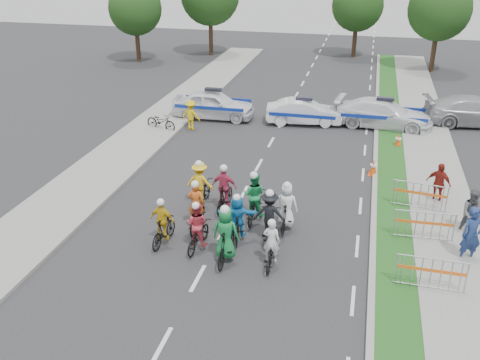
% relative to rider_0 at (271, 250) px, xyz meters
% --- Properties ---
extents(ground, '(90.00, 90.00, 0.00)m').
position_rel_rider_0_xyz_m(ground, '(-2.01, -1.23, -0.56)').
color(ground, '#28282B').
rests_on(ground, ground).
extents(curb_right, '(0.20, 60.00, 0.12)m').
position_rel_rider_0_xyz_m(curb_right, '(3.09, 3.77, -0.50)').
color(curb_right, gray).
rests_on(curb_right, ground).
extents(grass_strip, '(1.20, 60.00, 0.11)m').
position_rel_rider_0_xyz_m(grass_strip, '(3.79, 3.77, -0.50)').
color(grass_strip, '#204D18').
rests_on(grass_strip, ground).
extents(sidewalk_right, '(2.40, 60.00, 0.13)m').
position_rel_rider_0_xyz_m(sidewalk_right, '(5.59, 3.77, -0.49)').
color(sidewalk_right, gray).
rests_on(sidewalk_right, ground).
extents(sidewalk_left, '(3.00, 60.00, 0.13)m').
position_rel_rider_0_xyz_m(sidewalk_left, '(-8.51, 3.77, -0.49)').
color(sidewalk_left, gray).
rests_on(sidewalk_left, ground).
extents(rider_0, '(0.57, 1.64, 1.67)m').
position_rel_rider_0_xyz_m(rider_0, '(0.00, 0.00, 0.00)').
color(rider_0, black).
rests_on(rider_0, ground).
extents(rider_1, '(0.84, 1.91, 2.01)m').
position_rel_rider_0_xyz_m(rider_1, '(-1.44, -0.08, 0.22)').
color(rider_1, black).
rests_on(rider_1, ground).
extents(rider_2, '(0.77, 1.75, 1.74)m').
position_rel_rider_0_xyz_m(rider_2, '(-2.53, 0.42, 0.09)').
color(rider_2, black).
rests_on(rider_2, ground).
extents(rider_3, '(0.90, 1.67, 1.72)m').
position_rel_rider_0_xyz_m(rider_3, '(-3.72, 0.41, 0.11)').
color(rider_3, black).
rests_on(rider_3, ground).
extents(rider_4, '(1.11, 1.93, 1.92)m').
position_rel_rider_0_xyz_m(rider_4, '(-0.35, 1.50, 0.18)').
color(rider_4, black).
rests_on(rider_4, ground).
extents(rider_5, '(1.44, 1.72, 1.74)m').
position_rel_rider_0_xyz_m(rider_5, '(-1.40, 1.26, 0.18)').
color(rider_5, black).
rests_on(rider_5, ground).
extents(rider_6, '(0.74, 1.87, 1.88)m').
position_rel_rider_0_xyz_m(rider_6, '(-2.96, 1.68, 0.06)').
color(rider_6, black).
rests_on(rider_6, ground).
extents(rider_7, '(0.78, 1.77, 1.86)m').
position_rel_rider_0_xyz_m(rider_7, '(0.08, 2.36, 0.16)').
color(rider_7, black).
rests_on(rider_7, ground).
extents(rider_8, '(0.80, 1.88, 1.91)m').
position_rel_rider_0_xyz_m(rider_8, '(-1.17, 2.81, 0.15)').
color(rider_8, black).
rests_on(rider_8, ground).
extents(rider_9, '(0.96, 1.81, 1.88)m').
position_rel_rider_0_xyz_m(rider_9, '(-2.38, 3.25, 0.16)').
color(rider_9, black).
rests_on(rider_9, ground).
extents(rider_10, '(1.08, 1.89, 1.89)m').
position_rel_rider_0_xyz_m(rider_10, '(-3.37, 3.37, 0.17)').
color(rider_10, black).
rests_on(rider_10, ground).
extents(police_car_0, '(4.65, 2.01, 1.56)m').
position_rel_rider_0_xyz_m(police_car_0, '(-5.89, 13.88, 0.22)').
color(police_car_0, white).
rests_on(police_car_0, ground).
extents(police_car_1, '(4.23, 2.01, 1.34)m').
position_rel_rider_0_xyz_m(police_car_1, '(-0.84, 14.06, 0.11)').
color(police_car_1, white).
rests_on(police_car_1, ground).
extents(police_car_2, '(5.35, 2.75, 1.48)m').
position_rel_rider_0_xyz_m(police_car_2, '(3.39, 14.50, 0.18)').
color(police_car_2, white).
rests_on(police_car_2, ground).
extents(civilian_sedan, '(5.60, 2.87, 1.55)m').
position_rel_rider_0_xyz_m(civilian_sedan, '(8.17, 16.02, 0.22)').
color(civilian_sedan, '#A1A1A6').
rests_on(civilian_sedan, ground).
extents(spectator_0, '(0.79, 0.63, 1.88)m').
position_rel_rider_0_xyz_m(spectator_0, '(5.99, 1.69, 0.38)').
color(spectator_0, navy).
rests_on(spectator_0, ground).
extents(spectator_1, '(0.85, 0.67, 1.72)m').
position_rel_rider_0_xyz_m(spectator_1, '(6.27, 3.38, 0.30)').
color(spectator_1, '#504F54').
rests_on(spectator_1, ground).
extents(spectator_2, '(1.04, 0.83, 1.65)m').
position_rel_rider_0_xyz_m(spectator_2, '(5.38, 5.70, 0.27)').
color(spectator_2, maroon).
rests_on(spectator_2, ground).
extents(marshal_hiviz, '(1.12, 0.78, 1.59)m').
position_rel_rider_0_xyz_m(marshal_hiviz, '(-6.51, 11.73, 0.24)').
color(marshal_hiviz, yellow).
rests_on(marshal_hiviz, ground).
extents(barrier_0, '(2.01, 0.56, 1.12)m').
position_rel_rider_0_xyz_m(barrier_0, '(4.69, -0.26, 0.00)').
color(barrier_0, '#A5A8AD').
rests_on(barrier_0, ground).
extents(barrier_1, '(2.02, 0.57, 1.12)m').
position_rel_rider_0_xyz_m(barrier_1, '(4.69, 2.60, 0.00)').
color(barrier_1, '#A5A8AD').
rests_on(barrier_1, ground).
extents(barrier_2, '(2.05, 0.77, 1.12)m').
position_rel_rider_0_xyz_m(barrier_2, '(4.69, 4.90, 0.00)').
color(barrier_2, '#A5A8AD').
rests_on(barrier_2, ground).
extents(cone_0, '(0.40, 0.40, 0.70)m').
position_rel_rider_0_xyz_m(cone_0, '(2.99, 7.86, -0.22)').
color(cone_0, '#F24C0C').
rests_on(cone_0, ground).
extents(cone_1, '(0.40, 0.40, 0.70)m').
position_rel_rider_0_xyz_m(cone_1, '(4.12, 11.54, -0.22)').
color(cone_1, '#F24C0C').
rests_on(cone_1, ground).
extents(parked_bike, '(1.92, 1.12, 0.95)m').
position_rel_rider_0_xyz_m(parked_bike, '(-8.02, 11.24, -0.08)').
color(parked_bike, black).
rests_on(parked_bike, ground).
extents(tree_0, '(4.20, 4.20, 6.30)m').
position_rel_rider_0_xyz_m(tree_0, '(-16.01, 26.77, 3.63)').
color(tree_0, '#382619').
rests_on(tree_0, ground).
extents(tree_1, '(4.55, 4.55, 6.82)m').
position_rel_rider_0_xyz_m(tree_1, '(6.99, 28.77, 3.98)').
color(tree_1, '#382619').
rests_on(tree_1, ground).
extents(tree_4, '(4.20, 4.20, 6.30)m').
position_rel_rider_0_xyz_m(tree_4, '(0.99, 32.77, 3.63)').
color(tree_4, '#382619').
rests_on(tree_4, ground).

